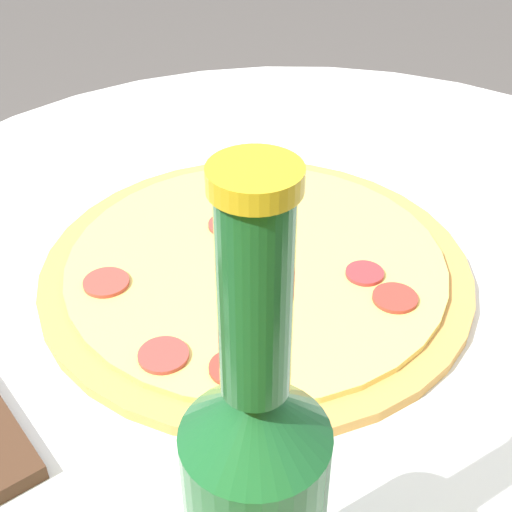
% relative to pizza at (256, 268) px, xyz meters
% --- Properties ---
extents(table, '(0.92, 0.92, 0.73)m').
position_rel_pizza_xyz_m(table, '(-0.05, -0.02, -0.22)').
color(table, silver).
rests_on(table, ground_plane).
extents(pizza, '(0.37, 0.37, 0.02)m').
position_rel_pizza_xyz_m(pizza, '(0.00, 0.00, 0.00)').
color(pizza, '#C68E47').
rests_on(pizza, table).
extents(beer_bottle, '(0.06, 0.06, 0.28)m').
position_rel_pizza_xyz_m(beer_bottle, '(-0.04, 0.30, 0.10)').
color(beer_bottle, '#195628').
rests_on(beer_bottle, table).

